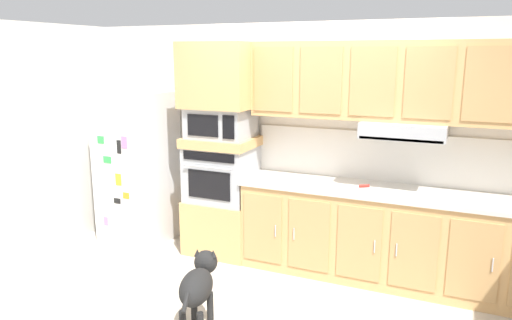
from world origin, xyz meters
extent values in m
plane|color=#B2A899|center=(0.00, 0.00, 0.00)|extent=(9.60, 9.60, 0.00)
cube|color=silver|center=(0.00, 1.11, 1.25)|extent=(6.20, 0.12, 2.50)
cube|color=silver|center=(-2.80, 0.00, 1.25)|extent=(0.12, 7.10, 2.50)
cube|color=white|center=(-2.06, 0.68, 0.88)|extent=(0.76, 0.70, 1.76)
cylinder|color=silver|center=(-1.73, 0.31, 0.98)|extent=(0.02, 0.02, 1.10)
cube|color=gold|center=(-2.06, 0.33, 0.81)|extent=(0.08, 0.01, 0.13)
cube|color=pink|center=(-1.95, 0.33, 1.24)|extent=(0.07, 0.01, 0.13)
cube|color=green|center=(-2.20, 0.33, 1.03)|extent=(0.11, 0.01, 0.08)
cube|color=black|center=(-2.03, 0.33, 1.19)|extent=(0.05, 0.01, 0.15)
cube|color=orange|center=(-1.97, 0.33, 0.64)|extent=(0.08, 0.01, 0.07)
cube|color=pink|center=(-2.28, 0.33, 0.30)|extent=(0.06, 0.01, 0.10)
cube|color=green|center=(-2.27, 0.33, 1.25)|extent=(0.09, 0.01, 0.08)
cube|color=black|center=(-2.10, 0.33, 0.56)|extent=(0.09, 0.01, 0.06)
cube|color=white|center=(-2.24, 0.33, 0.78)|extent=(0.11, 0.01, 0.08)
cube|color=white|center=(-1.80, 0.33, 1.33)|extent=(0.05, 0.01, 0.11)
cube|color=white|center=(-2.28, 0.33, 0.66)|extent=(0.10, 0.01, 0.15)
cube|color=tan|center=(-0.99, 0.75, 0.30)|extent=(0.74, 0.62, 0.60)
cube|color=#A8AAAF|center=(-0.99, 0.75, 0.90)|extent=(0.70, 0.58, 0.60)
cube|color=black|center=(-0.99, 0.45, 0.84)|extent=(0.49, 0.01, 0.30)
cube|color=black|center=(-0.99, 0.45, 1.14)|extent=(0.59, 0.01, 0.09)
cylinder|color=#A8AAAF|center=(-0.99, 0.43, 1.03)|extent=(0.56, 0.02, 0.02)
cube|color=tan|center=(-0.99, 0.75, 1.25)|extent=(0.74, 0.62, 0.10)
cube|color=#A8AAAF|center=(-0.99, 0.75, 1.46)|extent=(0.64, 0.53, 0.32)
cube|color=black|center=(-1.06, 0.48, 1.46)|extent=(0.35, 0.01, 0.22)
cube|color=black|center=(-0.76, 0.48, 1.46)|extent=(0.13, 0.01, 0.24)
cube|color=tan|center=(-0.99, 0.75, 1.96)|extent=(0.74, 0.62, 0.68)
cube|color=tan|center=(0.85, 0.75, 0.44)|extent=(2.92, 0.60, 0.88)
cube|color=tan|center=(-0.37, 0.44, 0.46)|extent=(0.41, 0.01, 0.70)
cylinder|color=#BCBCC1|center=(-0.23, 0.43, 0.46)|extent=(0.01, 0.01, 0.12)
cube|color=tan|center=(0.12, 0.44, 0.46)|extent=(0.41, 0.01, 0.70)
cylinder|color=#BCBCC1|center=(-0.03, 0.43, 0.46)|extent=(0.01, 0.01, 0.12)
cube|color=tan|center=(0.60, 0.44, 0.46)|extent=(0.41, 0.01, 0.70)
cylinder|color=#BCBCC1|center=(0.75, 0.43, 0.46)|extent=(0.01, 0.01, 0.12)
cube|color=tan|center=(1.09, 0.44, 0.46)|extent=(0.41, 0.01, 0.70)
cylinder|color=#BCBCC1|center=(0.94, 0.43, 0.46)|extent=(0.01, 0.01, 0.12)
cube|color=tan|center=(1.58, 0.44, 0.46)|extent=(0.41, 0.01, 0.70)
cylinder|color=#BCBCC1|center=(1.72, 0.43, 0.46)|extent=(0.01, 0.01, 0.12)
cube|color=beige|center=(0.85, 0.75, 0.90)|extent=(2.96, 0.64, 0.04)
cube|color=silver|center=(0.85, 1.04, 1.17)|extent=(2.96, 0.02, 0.50)
cube|color=tan|center=(0.85, 0.88, 1.93)|extent=(2.92, 0.34, 0.74)
cube|color=#A8AAAF|center=(0.89, 0.81, 1.49)|extent=(0.76, 0.48, 0.14)
cube|color=black|center=(0.89, 0.59, 1.43)|extent=(0.72, 0.04, 0.02)
cube|color=tan|center=(-0.37, 0.70, 1.93)|extent=(0.41, 0.01, 0.63)
cube|color=tan|center=(0.12, 0.70, 1.93)|extent=(0.41, 0.01, 0.63)
cube|color=tan|center=(0.60, 0.70, 1.93)|extent=(0.41, 0.01, 0.63)
cube|color=tan|center=(1.09, 0.70, 1.93)|extent=(0.41, 0.01, 0.63)
cube|color=tan|center=(1.58, 0.70, 1.93)|extent=(0.41, 0.01, 0.63)
cylinder|color=red|center=(0.57, 0.74, 0.93)|extent=(0.10, 0.08, 0.03)
cylinder|color=silver|center=(0.63, 0.65, 0.93)|extent=(0.10, 0.08, 0.01)
ellipsoid|color=black|center=(-0.41, -0.80, 0.39)|extent=(0.36, 0.51, 0.25)
sphere|color=black|center=(-0.49, -0.49, 0.46)|extent=(0.20, 0.20, 0.20)
ellipsoid|color=black|center=(-0.52, -0.40, 0.44)|extent=(0.10, 0.13, 0.07)
cone|color=black|center=(-0.56, -0.52, 0.55)|extent=(0.05, 0.05, 0.06)
cone|color=black|center=(-0.42, -0.49, 0.55)|extent=(0.05, 0.05, 0.06)
cylinder|color=black|center=(-0.33, -1.08, 0.42)|extent=(0.07, 0.15, 0.11)
cylinder|color=black|center=(-0.52, -0.66, 0.13)|extent=(0.05, 0.05, 0.27)
cylinder|color=black|center=(-0.39, -0.62, 0.13)|extent=(0.05, 0.05, 0.27)
camera|label=1|loc=(1.41, -3.77, 2.18)|focal=33.67mm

